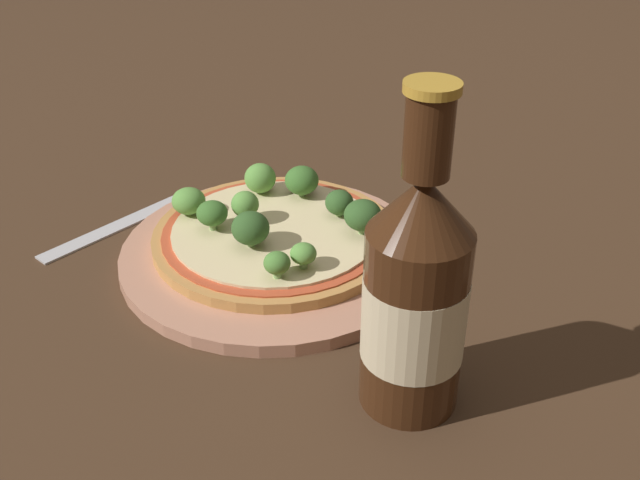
{
  "coord_description": "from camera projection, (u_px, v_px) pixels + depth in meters",
  "views": [
    {
      "loc": [
        0.29,
        -0.53,
        0.38
      ],
      "look_at": [
        0.08,
        -0.05,
        0.06
      ],
      "focal_mm": 42.0,
      "sensor_mm": 36.0,
      "label": 1
    }
  ],
  "objects": [
    {
      "name": "broccoli_floret_8",
      "position": [
        363.0,
        215.0,
        0.67
      ],
      "size": [
        0.03,
        0.03,
        0.03
      ],
      "color": "#7A9E5B",
      "rests_on": "pizza"
    },
    {
      "name": "broccoli_floret_1",
      "position": [
        306.0,
        181.0,
        0.74
      ],
      "size": [
        0.03,
        0.03,
        0.03
      ],
      "color": "#7A9E5B",
      "rests_on": "pizza"
    },
    {
      "name": "ground_plane",
      "position": [
        271.0,
        251.0,
        0.71
      ],
      "size": [
        3.0,
        3.0,
        0.0
      ],
      "primitive_type": "plane",
      "color": "#3D2819"
    },
    {
      "name": "broccoli_floret_3",
      "position": [
        303.0,
        254.0,
        0.63
      ],
      "size": [
        0.02,
        0.02,
        0.02
      ],
      "color": "#7A9E5B",
      "rests_on": "pizza"
    },
    {
      "name": "broccoli_floret_5",
      "position": [
        247.0,
        203.0,
        0.7
      ],
      "size": [
        0.03,
        0.03,
        0.03
      ],
      "color": "#7A9E5B",
      "rests_on": "pizza"
    },
    {
      "name": "broccoli_floret_2",
      "position": [
        277.0,
        263.0,
        0.62
      ],
      "size": [
        0.02,
        0.02,
        0.02
      ],
      "color": "#7A9E5B",
      "rests_on": "pizza"
    },
    {
      "name": "fork",
      "position": [
        123.0,
        223.0,
        0.75
      ],
      "size": [
        0.07,
        0.18,
        0.0
      ],
      "rotation": [
        0.0,
        0.0,
        1.26
      ],
      "color": "#B2B2B7",
      "rests_on": "ground_plane"
    },
    {
      "name": "pizza",
      "position": [
        275.0,
        235.0,
        0.69
      ],
      "size": [
        0.23,
        0.23,
        0.01
      ],
      "color": "#B77F42",
      "rests_on": "plate"
    },
    {
      "name": "broccoli_floret_7",
      "position": [
        260.0,
        178.0,
        0.74
      ],
      "size": [
        0.03,
        0.03,
        0.03
      ],
      "color": "#7A9E5B",
      "rests_on": "pizza"
    },
    {
      "name": "broccoli_floret_9",
      "position": [
        339.0,
        203.0,
        0.7
      ],
      "size": [
        0.03,
        0.03,
        0.03
      ],
      "color": "#7A9E5B",
      "rests_on": "pizza"
    },
    {
      "name": "broccoli_floret_4",
      "position": [
        189.0,
        201.0,
        0.71
      ],
      "size": [
        0.03,
        0.03,
        0.03
      ],
      "color": "#7A9E5B",
      "rests_on": "pizza"
    },
    {
      "name": "beer_bottle",
      "position": [
        415.0,
        295.0,
        0.49
      ],
      "size": [
        0.07,
        0.07,
        0.24
      ],
      "color": "#381E0F",
      "rests_on": "ground_plane"
    },
    {
      "name": "broccoli_floret_6",
      "position": [
        212.0,
        213.0,
        0.68
      ],
      "size": [
        0.03,
        0.03,
        0.03
      ],
      "color": "#7A9E5B",
      "rests_on": "pizza"
    },
    {
      "name": "plate",
      "position": [
        275.0,
        253.0,
        0.69
      ],
      "size": [
        0.28,
        0.28,
        0.01
      ],
      "color": "tan",
      "rests_on": "ground_plane"
    },
    {
      "name": "broccoli_floret_0",
      "position": [
        254.0,
        229.0,
        0.65
      ],
      "size": [
        0.03,
        0.03,
        0.03
      ],
      "color": "#7A9E5B",
      "rests_on": "pizza"
    }
  ]
}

